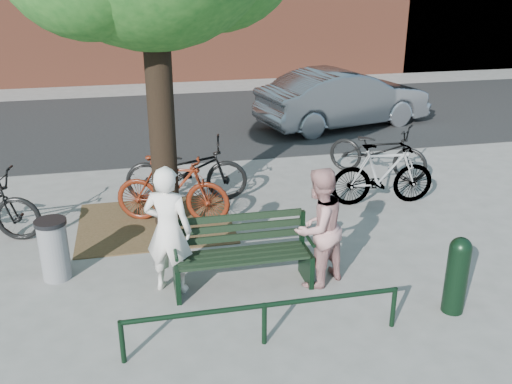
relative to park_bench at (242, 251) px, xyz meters
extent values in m
plane|color=gray|center=(0.00, -0.08, -0.48)|extent=(90.00, 90.00, 0.00)
cube|color=brown|center=(-1.00, 2.12, -0.47)|extent=(2.40, 2.00, 0.02)
cube|color=black|center=(0.00, 8.42, -0.47)|extent=(40.00, 7.00, 0.01)
cube|color=black|center=(-0.84, -0.08, -0.25)|extent=(0.06, 0.52, 0.45)
cube|color=black|center=(-0.84, 0.15, 0.19)|extent=(0.06, 0.06, 0.44)
cylinder|color=black|center=(-0.84, -0.18, 0.15)|extent=(0.04, 0.36, 0.04)
cube|color=black|center=(0.84, -0.08, -0.25)|extent=(0.06, 0.52, 0.45)
cube|color=black|center=(0.84, 0.15, 0.19)|extent=(0.06, 0.06, 0.44)
cylinder|color=black|center=(0.84, -0.18, 0.15)|extent=(0.04, 0.36, 0.04)
cube|color=black|center=(0.00, -0.08, -0.03)|extent=(1.64, 0.46, 0.04)
cube|color=black|center=(0.00, 0.15, 0.26)|extent=(1.64, 0.03, 0.47)
cylinder|color=black|center=(-1.50, -1.28, -0.23)|extent=(0.06, 0.06, 0.50)
cylinder|color=black|center=(0.00, -1.28, -0.23)|extent=(0.06, 0.06, 0.50)
cylinder|color=black|center=(1.50, -1.28, -0.23)|extent=(0.06, 0.06, 0.50)
cylinder|color=black|center=(0.00, -1.28, 0.00)|extent=(3.00, 0.06, 0.06)
cylinder|color=black|center=(-0.80, 2.12, 1.42)|extent=(0.40, 0.40, 3.80)
imported|color=silver|center=(-0.90, 0.07, 0.35)|extent=(0.71, 0.61, 1.66)
imported|color=tan|center=(0.95, -0.17, 0.31)|extent=(0.96, 0.89, 1.57)
cylinder|color=black|center=(2.34, -1.14, -0.06)|extent=(0.26, 0.26, 0.84)
sphere|color=black|center=(2.34, -1.14, 0.36)|extent=(0.26, 0.26, 0.26)
cylinder|color=gray|center=(-2.35, 0.68, -0.09)|extent=(0.37, 0.37, 0.78)
cylinder|color=black|center=(-2.35, 0.68, 0.32)|extent=(0.41, 0.41, 0.06)
imported|color=#4F190B|center=(-0.70, 2.12, 0.07)|extent=(1.91, 1.11, 1.10)
imported|color=black|center=(-0.39, 3.01, 0.07)|extent=(2.18, 1.03, 1.10)
imported|color=gray|center=(2.86, 2.12, 0.06)|extent=(1.83, 0.65, 1.08)
imported|color=black|center=(3.35, 3.45, 0.03)|extent=(1.91, 1.81, 1.03)
imported|color=gray|center=(4.01, 7.09, 0.25)|extent=(4.66, 2.55, 1.46)
camera|label=1|loc=(-1.19, -6.32, 3.37)|focal=40.00mm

